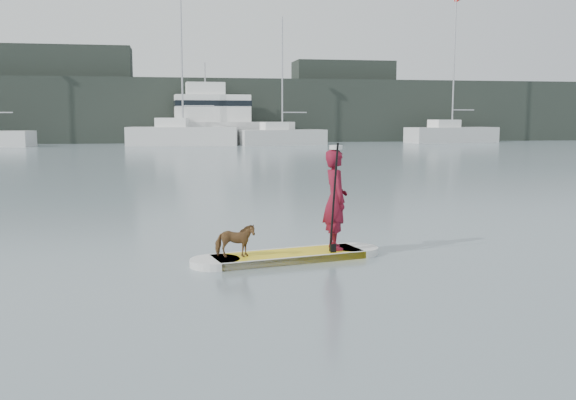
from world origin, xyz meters
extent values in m
plane|color=gray|center=(0.00, 0.00, 0.00)|extent=(140.00, 140.00, 0.00)
cube|color=yellow|center=(2.49, -0.11, 0.06)|extent=(2.61, 1.29, 0.12)
cylinder|color=silver|center=(1.27, -0.36, 0.06)|extent=(0.80, 0.80, 0.12)
cylinder|color=silver|center=(3.71, 0.15, 0.06)|extent=(0.80, 0.80, 0.12)
cube|color=silver|center=(2.41, 0.25, 0.06)|extent=(2.46, 0.57, 0.12)
cube|color=silver|center=(2.57, -0.47, 0.06)|extent=(2.46, 0.57, 0.12)
imported|color=maroon|center=(3.34, 0.07, 0.97)|extent=(0.41, 0.62, 1.69)
cylinder|color=silver|center=(3.34, 0.07, 1.85)|extent=(0.22, 0.22, 0.07)
imported|color=brown|center=(1.59, -0.29, 0.39)|extent=(0.66, 0.35, 0.54)
cylinder|color=black|center=(3.23, -0.23, 1.00)|extent=(0.09, 0.30, 1.89)
cube|color=black|center=(3.23, -0.23, 0.10)|extent=(0.10, 0.04, 0.32)
cube|color=silver|center=(1.62, 45.20, 0.77)|extent=(9.65, 4.44, 1.55)
cube|color=white|center=(0.70, 45.36, 1.94)|extent=(2.91, 2.43, 0.77)
cylinder|color=#B7B7BC|center=(1.62, 45.20, 7.53)|extent=(0.15, 0.15, 11.95)
cylinder|color=#B7B7BC|center=(2.93, 44.97, 3.32)|extent=(2.64, 0.57, 0.11)
cube|color=silver|center=(10.03, 44.25, 0.65)|extent=(7.72, 3.60, 1.30)
cube|color=white|center=(9.30, 44.13, 1.62)|extent=(2.33, 2.01, 0.65)
cylinder|color=#B7B7BC|center=(10.03, 44.25, 6.03)|extent=(0.13, 0.13, 9.47)
cylinder|color=#B7B7BC|center=(11.13, 44.43, 2.79)|extent=(2.21, 0.46, 0.09)
cube|color=silver|center=(26.79, 46.90, 0.71)|extent=(9.34, 4.39, 1.43)
cube|color=white|center=(25.91, 46.72, 1.79)|extent=(2.84, 2.32, 0.71)
cylinder|color=#B7B7BC|center=(26.79, 46.90, 7.35)|extent=(0.14, 0.14, 11.85)
cylinder|color=#B7B7BC|center=(27.99, 47.14, 3.06)|extent=(2.42, 0.59, 0.10)
cube|color=silver|center=(5.47, 47.84, 0.98)|extent=(12.11, 4.22, 1.96)
cube|color=white|center=(4.27, 47.78, 3.15)|extent=(6.70, 3.25, 2.39)
cube|color=white|center=(3.67, 47.76, 4.89)|extent=(3.44, 2.18, 1.09)
cube|color=black|center=(4.27, 47.78, 3.59)|extent=(6.83, 3.32, 0.49)
cylinder|color=#B7B7BC|center=(3.67, 47.76, 6.31)|extent=(0.11, 0.11, 1.74)
cube|color=#202823|center=(0.00, 53.00, 3.00)|extent=(90.00, 6.00, 6.00)
cube|color=#202823|center=(-10.00, 54.00, 4.50)|extent=(14.00, 4.00, 9.00)
cube|color=#202823|center=(18.00, 54.00, 4.00)|extent=(10.00, 4.00, 8.00)
camera|label=1|loc=(0.63, -10.36, 2.34)|focal=40.00mm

